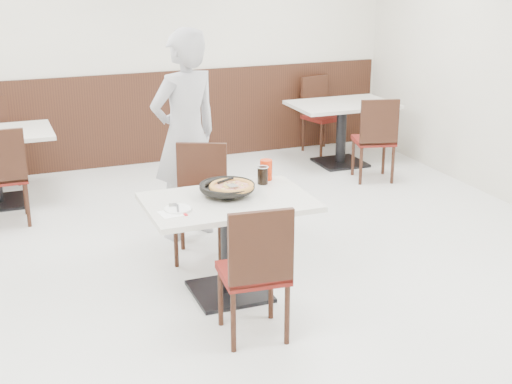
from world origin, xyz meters
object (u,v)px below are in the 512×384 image
object	(u,v)px
chair_far	(200,205)
red_cup	(266,170)
bg_chair_right_far	(323,115)
chair_near	(253,270)
cola_glass	(263,176)
main_table	(229,247)
pizza_pan	(227,190)
side_plate	(178,209)
bg_chair_right_near	(374,138)
diner_person	(185,136)
bg_table_right	(341,134)
pizza	(232,189)
bg_chair_left_near	(3,175)

from	to	relation	value
chair_far	red_cup	xyz separation A→B (m)	(0.44, -0.36, 0.35)
chair_far	bg_chair_right_far	xyz separation A→B (m)	(2.46, 2.67, 0.00)
bg_chair_right_far	chair_near	bearing A→B (deg)	43.62
cola_glass	main_table	bearing A→B (deg)	-145.58
chair_near	cola_glass	size ratio (longest dim) A/B	7.31
pizza_pan	side_plate	xyz separation A→B (m)	(-0.42, -0.17, -0.03)
pizza_pan	bg_chair_right_near	distance (m)	3.17
diner_person	bg_table_right	xyz separation A→B (m)	(2.36, 1.54, -0.55)
cola_glass	diner_person	size ratio (longest dim) A/B	0.07
bg_table_right	bg_chair_right_near	size ratio (longest dim) A/B	1.26
pizza	bg_table_right	distance (m)	3.64
main_table	diner_person	world-z (taller)	diner_person
bg_chair_left_near	pizza_pan	bearing A→B (deg)	-53.63
cola_glass	pizza_pan	bearing A→B (deg)	-154.75
bg_chair_right_near	bg_chair_right_far	distance (m)	1.26
bg_chair_right_far	cola_glass	bearing A→B (deg)	41.93
red_cup	diner_person	world-z (taller)	diner_person
cola_glass	red_cup	size ratio (longest dim) A/B	0.81
diner_person	bg_chair_right_far	size ratio (longest dim) A/B	1.96
main_table	cola_glass	xyz separation A→B (m)	(0.37, 0.25, 0.44)
diner_person	bg_chair_right_far	bearing A→B (deg)	-157.62
bg_chair_right_far	chair_far	bearing A→B (deg)	33.00
pizza_pan	pizza	xyz separation A→B (m)	(0.02, -0.04, 0.02)
side_plate	diner_person	xyz separation A→B (m)	(0.44, 1.33, 0.17)
pizza_pan	diner_person	xyz separation A→B (m)	(0.02, 1.16, 0.14)
bg_chair_right_far	main_table	bearing A→B (deg)	39.64
pizza	bg_chair_right_far	size ratio (longest dim) A/B	0.30
pizza_pan	side_plate	world-z (taller)	pizza_pan
chair_near	red_cup	bearing A→B (deg)	68.95
chair_far	cola_glass	xyz separation A→B (m)	(0.37, -0.45, 0.34)
chair_near	bg_chair_left_near	xyz separation A→B (m)	(-1.42, 2.80, 0.00)
chair_near	pizza_pan	distance (m)	0.79
diner_person	bg_chair_right_near	distance (m)	2.60
cola_glass	diner_person	distance (m)	1.05
pizza_pan	cola_glass	size ratio (longest dim) A/B	2.83
chair_near	bg_chair_right_far	bearing A→B (deg)	63.47
pizza	bg_chair_left_near	world-z (taller)	bg_chair_left_near
bg_table_right	chair_far	bearing A→B (deg)	-139.09
diner_person	bg_table_right	size ratio (longest dim) A/B	1.55
side_plate	cola_glass	xyz separation A→B (m)	(0.77, 0.34, 0.06)
bg_chair_left_near	bg_chair_right_near	bearing A→B (deg)	-0.17
pizza_pan	bg_chair_right_near	xyz separation A→B (m)	(2.43, 2.02, -0.32)
pizza_pan	red_cup	bearing A→B (deg)	31.89
cola_glass	bg_table_right	size ratio (longest dim) A/B	0.11
main_table	pizza	bearing A→B (deg)	49.88
chair_near	diner_person	world-z (taller)	diner_person
main_table	side_plate	xyz separation A→B (m)	(-0.40, -0.09, 0.38)
pizza_pan	bg_table_right	world-z (taller)	pizza_pan
chair_far	pizza_pan	size ratio (longest dim) A/B	2.59
pizza_pan	bg_table_right	distance (m)	3.62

